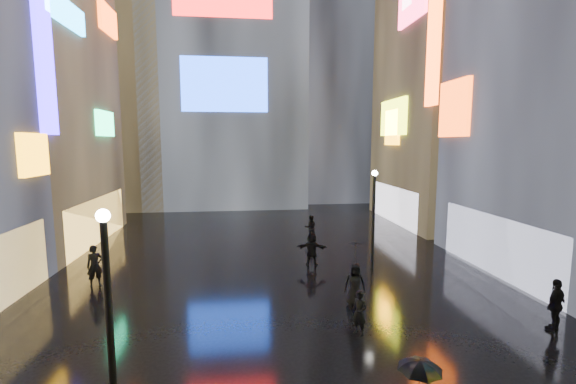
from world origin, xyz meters
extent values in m
plane|color=black|center=(0.00, 20.00, 0.00)|extent=(140.00, 140.00, 0.00)
cube|color=#FF9B0C|center=(-10.85, 18.32, 6.06)|extent=(0.25, 2.24, 1.94)
cube|color=#2914FF|center=(-10.85, 20.00, 11.00)|extent=(0.25, 1.40, 8.00)
cube|color=black|center=(-16.00, 26.00, 11.00)|extent=(10.00, 12.00, 22.00)
cube|color=#FFC659|center=(-11.10, 26.00, 1.50)|extent=(0.20, 10.00, 3.00)
cube|color=#1CFC91|center=(-10.85, 27.82, 7.91)|extent=(0.25, 3.00, 1.71)
cube|color=#1AA5FF|center=(-10.85, 22.61, 13.61)|extent=(0.25, 4.84, 1.37)
cube|color=#FF470C|center=(-10.85, 29.70, 15.31)|extent=(0.25, 3.32, 1.94)
cube|color=white|center=(11.10, 17.00, 1.50)|extent=(0.20, 9.00, 3.00)
cube|color=#FF470C|center=(10.85, 21.12, 8.58)|extent=(0.25, 2.99, 3.26)
cube|color=#FF470C|center=(10.85, 24.00, 14.00)|extent=(0.25, 1.40, 10.00)
cube|color=black|center=(16.00, 30.00, 14.00)|extent=(10.00, 12.00, 28.00)
cube|color=white|center=(11.10, 30.00, 1.50)|extent=(0.20, 9.00, 3.00)
cube|color=#E6FF19|center=(10.85, 30.32, 8.66)|extent=(0.25, 4.92, 2.91)
cube|color=#FF9B0C|center=(10.85, 30.44, 7.84)|extent=(0.25, 2.63, 2.87)
cube|color=black|center=(-3.00, 44.00, 21.00)|extent=(16.00, 14.00, 42.00)
cube|color=#194CFF|center=(-3.00, 36.90, 12.00)|extent=(8.00, 0.20, 5.00)
cube|color=black|center=(9.00, 46.00, 17.00)|extent=(12.00, 12.00, 34.00)
cube|color=black|center=(-14.00, 42.00, 13.00)|extent=(10.00, 10.00, 26.00)
cylinder|color=black|center=(-4.45, 8.11, 2.50)|extent=(0.16, 0.16, 5.00)
sphere|color=white|center=(-4.45, 8.11, 5.05)|extent=(0.30, 0.30, 0.30)
cylinder|color=black|center=(5.28, 18.65, 2.50)|extent=(0.16, 0.16, 5.00)
sphere|color=white|center=(5.28, 18.65, 5.05)|extent=(0.30, 0.30, 0.30)
imported|color=black|center=(9.43, 11.34, 0.94)|extent=(1.19, 0.87, 1.88)
imported|color=black|center=(3.00, 14.20, 0.89)|extent=(0.96, 0.73, 1.78)
imported|color=black|center=(2.19, 19.53, 0.90)|extent=(1.75, 0.94, 1.80)
imported|color=black|center=(-8.30, 17.70, 0.96)|extent=(0.84, 0.74, 1.93)
imported|color=black|center=(3.13, 25.12, 0.83)|extent=(0.84, 0.67, 1.66)
imported|color=black|center=(1.78, 6.01, 2.24)|extent=(1.09, 1.09, 0.70)
imported|color=black|center=(3.00, 14.20, 2.22)|extent=(1.39, 1.39, 0.89)
imported|color=black|center=(2.46, 11.85, 0.78)|extent=(0.66, 0.68, 1.57)
camera|label=1|loc=(-1.47, -0.38, 6.60)|focal=24.00mm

